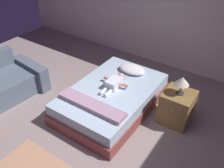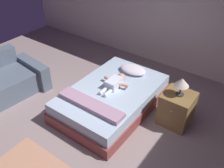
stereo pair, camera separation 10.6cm
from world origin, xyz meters
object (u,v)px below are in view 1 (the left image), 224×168
object	(u,v)px
bed	(112,98)
lamp	(182,81)
baby	(115,82)
nightstand	(177,107)
pillow	(132,69)
toothbrush	(126,87)

from	to	relation	value
bed	lamp	distance (m)	1.26
baby	nightstand	world-z (taller)	nightstand
baby	nightstand	distance (m)	1.11
nightstand	lamp	size ratio (longest dim) A/B	1.86
nightstand	bed	bearing A→B (deg)	-163.68
pillow	baby	size ratio (longest dim) A/B	0.83
pillow	baby	distance (m)	0.56
toothbrush	bed	bearing A→B (deg)	-134.70
toothbrush	lamp	xyz separation A→B (m)	(0.89, 0.13, 0.38)
bed	pillow	bearing A→B (deg)	89.59
toothbrush	nightstand	size ratio (longest dim) A/B	0.27
bed	toothbrush	distance (m)	0.33
toothbrush	nightstand	world-z (taller)	nightstand
pillow	bed	bearing A→B (deg)	-90.41
baby	lamp	xyz separation A→B (m)	(1.08, 0.21, 0.32)
baby	nightstand	xyz separation A→B (m)	(1.08, 0.21, -0.19)
bed	nightstand	bearing A→B (deg)	16.32
pillow	toothbrush	bearing A→B (deg)	-70.41
baby	toothbrush	bearing A→B (deg)	22.92
baby	bed	bearing A→B (deg)	-85.36
bed	baby	world-z (taller)	baby
pillow	nightstand	size ratio (longest dim) A/B	0.92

